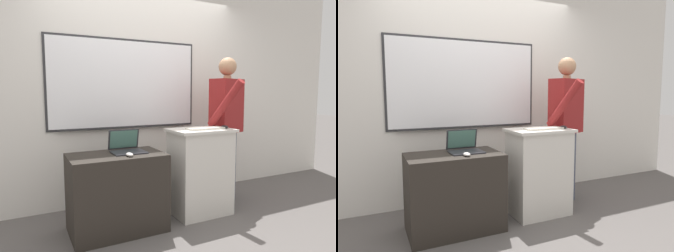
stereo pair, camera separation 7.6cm
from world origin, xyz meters
The scene contains 9 objects.
ground_plane centered at (0.00, 0.00, 0.00)m, with size 30.00×30.00×0.00m, color #5B5654.
back_wall centered at (-0.01, 1.19, 1.46)m, with size 6.40×0.17×2.93m.
lectern_podium centered at (0.38, 0.40, 0.47)m, with size 0.67×0.46×0.93m.
side_desk centered at (-0.56, 0.40, 0.37)m, with size 0.88×0.53×0.75m.
person_presenter centered at (0.86, 0.57, 1.01)m, with size 0.61×0.67×1.73m.
laptop centered at (-0.43, 0.47, 0.80)m, with size 0.32×0.30×0.21m.
wireless_keyboard centered at (0.40, 0.34, 0.94)m, with size 0.41×0.15×0.02m.
computer_mouse_by_laptop centered at (-0.48, 0.25, 0.76)m, with size 0.06×0.10×0.03m.
computer_mouse_by_keyboard centered at (0.64, 0.32, 0.95)m, with size 0.06×0.10×0.03m.
Camera 2 is at (-1.29, -2.32, 1.32)m, focal length 32.00 mm.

